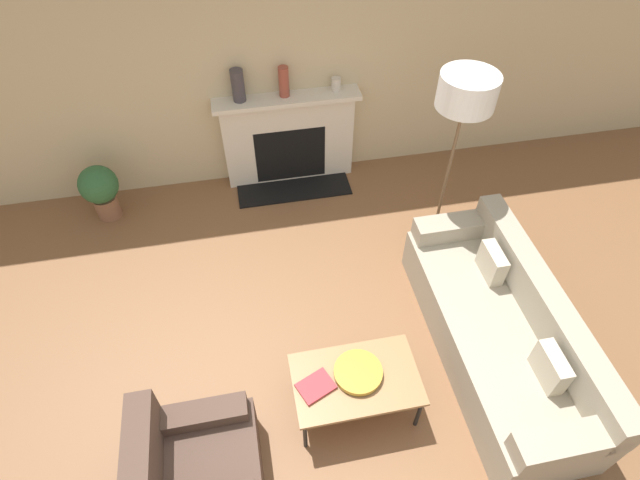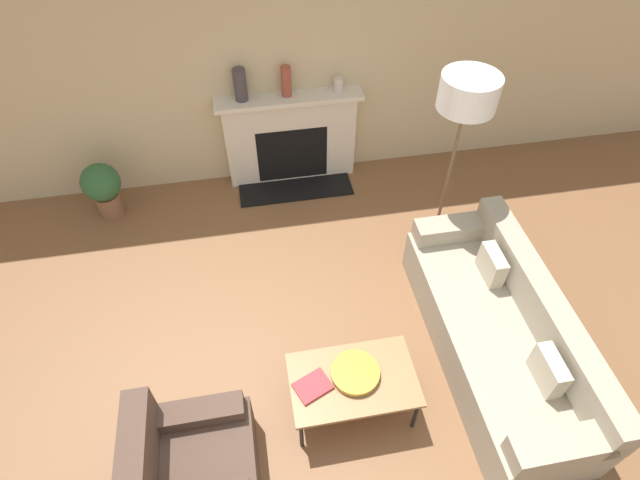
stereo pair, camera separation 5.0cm
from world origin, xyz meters
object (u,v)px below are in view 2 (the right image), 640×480
armchair_near (190,467)px  mantel_vase_left (240,85)px  fireplace (291,140)px  bowl (355,373)px  coffee_table (353,381)px  book (313,386)px  mantel_vase_center_right (338,84)px  floor_lamp (466,103)px  potted_plant (102,187)px  couch (499,334)px  mantel_vase_center_left (286,81)px

armchair_near → mantel_vase_left: bearing=-11.7°
fireplace → bowl: fireplace is taller
coffee_table → book: 0.32m
armchair_near → bowl: armchair_near is taller
fireplace → coffee_table: bearing=-88.7°
mantel_vase_left → mantel_vase_center_right: (1.02, 0.00, -0.10)m
fireplace → floor_lamp: bearing=-44.0°
floor_lamp → mantel_vase_center_right: 1.61m
floor_lamp → potted_plant: 3.77m
fireplace → mantel_vase_center_right: size_ratio=10.89×
fireplace → book: size_ratio=5.01×
couch → book: bearing=-81.0°
armchair_near → bowl: (1.26, 0.41, 0.18)m
armchair_near → mantel_vase_center_right: bearing=-27.1°
mantel_vase_left → couch: bearing=-55.5°
couch → mantel_vase_center_right: (-0.85, 2.71, 0.85)m
potted_plant → armchair_near: bearing=-73.5°
bowl → potted_plant: (-2.16, 2.63, -0.08)m
couch → bowl: (-1.29, -0.22, 0.16)m
book → floor_lamp: (1.58, 1.67, 1.20)m
armchair_near → coffee_table: 1.30m
book → mantel_vase_center_left: size_ratio=0.97×
floor_lamp → armchair_near: bearing=-141.0°
armchair_near → book: (0.93, 0.36, 0.16)m
couch → mantel_vase_left: size_ratio=6.67×
floor_lamp → mantel_vase_left: size_ratio=5.55×
book → potted_plant: size_ratio=0.49×
coffee_table → mantel_vase_left: (-0.55, 2.96, 0.85)m
fireplace → mantel_vase_left: bearing=178.2°
book → floor_lamp: floor_lamp is taller
book → couch: bearing=-13.9°
mantel_vase_left → floor_lamp: bearing=-35.6°
floor_lamp → potted_plant: bearing=163.6°
armchair_near → mantel_vase_left: 3.54m
book → mantel_vase_center_left: 3.09m
fireplace → coffee_table: 2.95m
floor_lamp → potted_plant: floor_lamp is taller
fireplace → bowl: 2.92m
mantel_vase_left → potted_plant: mantel_vase_left is taller
floor_lamp → mantel_vase_center_right: floor_lamp is taller
mantel_vase_left → mantel_vase_center_left: 0.47m
bowl → mantel_vase_left: mantel_vase_left is taller
coffee_table → potted_plant: potted_plant is taller
fireplace → potted_plant: (-2.08, -0.28, -0.15)m
fireplace → coffee_table: fireplace is taller
fireplace → armchair_near: 3.53m
armchair_near → book: armchair_near is taller
couch → fireplace: bearing=-152.9°
floor_lamp → mantel_vase_center_left: size_ratio=5.83×
bowl → mantel_vase_center_right: bearing=81.3°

